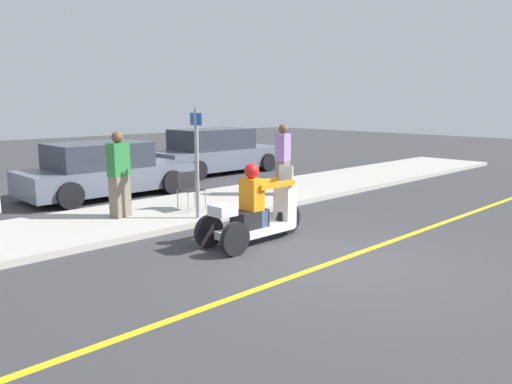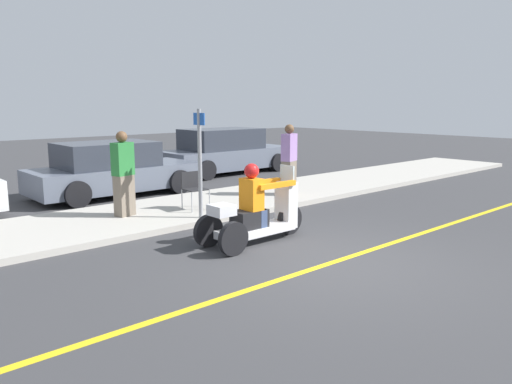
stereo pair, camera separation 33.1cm
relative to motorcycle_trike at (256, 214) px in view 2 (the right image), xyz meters
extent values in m
plane|color=#38383A|center=(0.12, -1.64, -0.50)|extent=(60.00, 60.00, 0.00)
cube|color=gold|center=(-0.01, -1.64, -0.50)|extent=(24.00, 0.12, 0.01)
cube|color=#B2ADA3|center=(0.12, 2.96, -0.44)|extent=(28.00, 2.80, 0.12)
cylinder|color=black|center=(0.84, 0.00, -0.22)|extent=(0.56, 0.10, 0.56)
cylinder|color=black|center=(-0.80, -0.34, -0.22)|extent=(0.56, 0.10, 0.56)
cylinder|color=black|center=(-0.80, 0.34, -0.22)|extent=(0.56, 0.10, 0.56)
cube|color=silver|center=(-0.01, 0.00, -0.28)|extent=(1.52, 0.47, 0.14)
cube|color=black|center=(-0.16, 0.00, -0.05)|extent=(0.61, 0.37, 0.31)
cube|color=silver|center=(0.74, 0.00, 0.08)|extent=(0.24, 0.37, 0.86)
cube|color=silver|center=(0.76, 0.00, 0.66)|extent=(0.03, 0.34, 0.30)
cube|color=silver|center=(-0.77, 0.00, 0.19)|extent=(0.36, 0.37, 0.18)
cube|color=orange|center=(-0.11, 0.00, 0.38)|extent=(0.26, 0.38, 0.55)
sphere|color=red|center=(-0.11, 0.00, 0.78)|extent=(0.26, 0.26, 0.26)
cube|color=#38476B|center=(0.02, -0.12, -0.05)|extent=(0.14, 0.14, 0.31)
cube|color=#38476B|center=(0.02, 0.12, -0.05)|extent=(0.14, 0.14, 0.31)
cube|color=orange|center=(0.31, -0.20, 0.51)|extent=(0.85, 0.09, 0.09)
cube|color=orange|center=(0.31, 0.20, 0.51)|extent=(0.85, 0.09, 0.09)
cube|color=#726656|center=(3.28, 2.43, 0.05)|extent=(0.44, 0.36, 0.86)
cube|color=#9972B2|center=(3.28, 2.43, 0.82)|extent=(0.48, 0.38, 0.68)
sphere|color=brown|center=(3.28, 2.43, 1.28)|extent=(0.23, 0.23, 0.23)
cube|color=#726656|center=(-0.99, 3.00, 0.04)|extent=(0.43, 0.34, 0.85)
cube|color=#267233|center=(-0.99, 3.00, 0.80)|extent=(0.47, 0.35, 0.67)
sphere|color=brown|center=(-0.99, 3.00, 1.25)|extent=(0.23, 0.23, 0.23)
cylinder|color=#A5A8AD|center=(0.22, 2.31, -0.16)|extent=(0.02, 0.02, 0.44)
cylinder|color=#A5A8AD|center=(0.66, 2.28, -0.16)|extent=(0.02, 0.02, 0.44)
cylinder|color=#A5A8AD|center=(0.26, 2.75, -0.16)|extent=(0.02, 0.02, 0.44)
cylinder|color=#A5A8AD|center=(0.70, 2.71, -0.16)|extent=(0.02, 0.02, 0.44)
cube|color=#232326|center=(0.46, 2.51, 0.07)|extent=(0.48, 0.48, 0.02)
cube|color=#232326|center=(0.48, 2.73, 0.25)|extent=(0.44, 0.06, 0.38)
cube|color=slate|center=(5.14, 7.29, 0.01)|extent=(4.83, 1.82, 0.67)
cube|color=#2D333D|center=(4.90, 7.29, 0.69)|extent=(2.66, 1.63, 0.70)
cylinder|color=black|center=(6.71, 6.38, -0.18)|extent=(0.64, 0.22, 0.64)
cylinder|color=black|center=(6.71, 8.19, -0.18)|extent=(0.64, 0.22, 0.64)
cylinder|color=black|center=(3.57, 6.38, -0.18)|extent=(0.64, 0.22, 0.64)
cylinder|color=black|center=(3.57, 8.19, -0.18)|extent=(0.64, 0.22, 0.64)
cube|color=slate|center=(0.24, 5.91, -0.03)|extent=(4.36, 1.83, 0.61)
cube|color=#2D333D|center=(0.02, 5.91, 0.60)|extent=(2.40, 1.64, 0.64)
cylinder|color=black|center=(1.66, 5.00, -0.18)|extent=(0.64, 0.22, 0.64)
cylinder|color=black|center=(1.66, 6.82, -0.18)|extent=(0.64, 0.22, 0.64)
cylinder|color=black|center=(-1.18, 5.00, -0.18)|extent=(0.64, 0.22, 0.64)
cylinder|color=black|center=(-1.18, 6.82, -0.18)|extent=(0.64, 0.22, 0.64)
cylinder|color=gray|center=(0.09, 1.81, 0.72)|extent=(0.08, 0.08, 2.20)
cube|color=#1E51AD|center=(0.09, 1.81, 1.62)|extent=(0.02, 0.36, 0.24)
camera|label=1|loc=(-5.94, -6.15, 1.94)|focal=35.00mm
camera|label=2|loc=(-5.69, -6.38, 1.94)|focal=35.00mm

